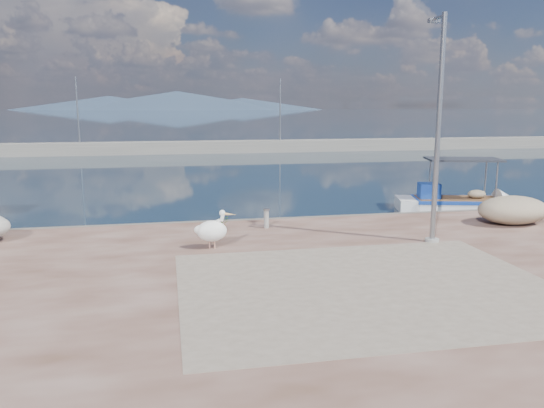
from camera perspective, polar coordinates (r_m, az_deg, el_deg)
The scene contains 11 objects.
ground at distance 15.71m, azimuth 2.71°, elevation -7.17°, with size 1400.00×1400.00×0.00m, color #162635.
quay at distance 10.31m, azimuth 11.03°, elevation -15.71°, with size 44.00×22.00×0.50m, color #4D2F21.
quay_patch at distance 13.13m, azimuth 10.20°, elevation -8.62°, with size 9.00×7.00×0.01m, color gray.
breakwater at distance 54.81m, azimuth -7.39°, elevation 6.09°, with size 120.00×2.20×7.50m.
mountains at distance 664.59m, azimuth -10.67°, elevation 10.78°, with size 370.00×280.00×22.00m.
boat_right at distance 25.93m, azimuth 19.47°, elevation -0.18°, with size 6.15×3.35×2.82m.
pelican at distance 16.15m, azimuth -6.42°, elevation -2.83°, with size 1.25×0.71×1.19m.
lamp_post at distance 17.25m, azimuth 17.36°, elevation 6.82°, with size 0.44×0.96×7.00m.
bollard_near at distance 18.76m, azimuth -0.61°, elevation -1.45°, with size 0.23×0.23×0.69m.
potted_plant at distance 18.35m, azimuth -5.45°, elevation -2.11°, with size 0.49×0.42×0.54m, color #33722D.
net_pile_c at distance 21.30m, azimuth 24.49°, elevation -0.59°, with size 2.63×1.88×1.03m, color #C3AD91.
Camera 1 is at (-3.62, -14.53, 4.78)m, focal length 35.00 mm.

